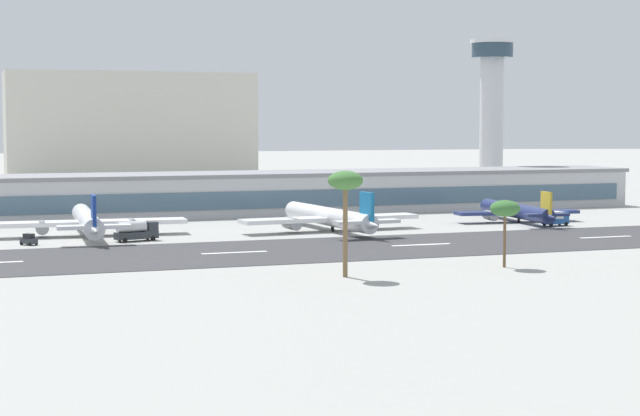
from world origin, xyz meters
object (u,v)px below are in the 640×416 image
object	(u,v)px
service_box_truck_2	(555,218)
palm_tree_2	(505,209)
control_tower	(492,106)
service_fuel_truck_1	(136,231)
palm_tree_0	(345,185)
airliner_navy_tail_gate_0	(88,222)
airliner_blue_tail_gate_1	(332,218)
terminal_building	(260,193)
distant_hotel_block	(132,129)
airliner_gold_tail_gate_2	(518,211)
service_baggage_tug_0	(29,240)

from	to	relation	value
service_box_truck_2	palm_tree_2	world-z (taller)	palm_tree_2
control_tower	service_fuel_truck_1	xyz separation A→B (m)	(-122.76, -81.18, -26.59)
control_tower	palm_tree_0	size ratio (longest dim) A/B	3.06
service_fuel_truck_1	airliner_navy_tail_gate_0	bearing A→B (deg)	108.92
airliner_blue_tail_gate_1	palm_tree_0	world-z (taller)	palm_tree_0
terminal_building	palm_tree_0	size ratio (longest dim) A/B	13.06
terminal_building	control_tower	xyz separation A→B (m)	(81.61, 26.65, 23.30)
distant_hotel_block	airliner_blue_tail_gate_1	world-z (taller)	distant_hotel_block
service_fuel_truck_1	palm_tree_0	size ratio (longest dim) A/B	0.56
control_tower	service_box_truck_2	bearing A→B (deg)	-109.00
airliner_navy_tail_gate_0	service_box_truck_2	xyz separation A→B (m)	(102.63, -12.19, -1.27)
distant_hotel_block	service_box_truck_2	world-z (taller)	distant_hotel_block
service_box_truck_2	service_fuel_truck_1	bearing A→B (deg)	174.13
airliner_gold_tail_gate_2	service_box_truck_2	size ratio (longest dim) A/B	6.24
service_fuel_truck_1	service_baggage_tug_0	bearing A→B (deg)	165.50
airliner_blue_tail_gate_1	service_box_truck_2	bearing A→B (deg)	-100.24
control_tower	airliner_blue_tail_gate_1	size ratio (longest dim) A/B	1.08
control_tower	service_baggage_tug_0	xyz separation A→B (m)	(-143.23, -81.38, -27.57)
airliner_blue_tail_gate_1	service_fuel_truck_1	size ratio (longest dim) A/B	5.07
service_baggage_tug_0	airliner_navy_tail_gate_0	bearing A→B (deg)	92.99
service_baggage_tug_0	palm_tree_2	bearing A→B (deg)	9.73
distant_hotel_block	palm_tree_2	size ratio (longest dim) A/B	8.46
palm_tree_0	service_baggage_tug_0	bearing A→B (deg)	125.47
distant_hotel_block	airliner_navy_tail_gate_0	bearing A→B (deg)	-102.10
terminal_building	palm_tree_0	xyz separation A→B (m)	(-19.69, -113.59, 8.57)
distant_hotel_block	palm_tree_0	xyz separation A→B (m)	(-8.43, -247.48, -7.27)
airliner_gold_tail_gate_2	palm_tree_2	bearing A→B (deg)	153.37
airliner_blue_tail_gate_1	service_fuel_truck_1	bearing A→B (deg)	91.42
service_box_truck_2	palm_tree_2	distance (m)	73.39
airliner_navy_tail_gate_0	service_box_truck_2	world-z (taller)	airliner_navy_tail_gate_0
airliner_blue_tail_gate_1	service_baggage_tug_0	world-z (taller)	airliner_blue_tail_gate_1
terminal_building	service_box_truck_2	xyz separation A→B (m)	(53.52, -54.91, -3.53)
palm_tree_0	airliner_gold_tail_gate_2	bearing A→B (deg)	44.67
service_box_truck_2	airliner_navy_tail_gate_0	bearing A→B (deg)	167.58
control_tower	service_box_truck_2	size ratio (longest dim) A/B	7.87
service_fuel_truck_1	service_box_truck_2	bearing A→B (deg)	-15.28
distant_hotel_block	airliner_gold_tail_gate_2	xyz separation A→B (m)	(61.04, -178.81, -18.58)
distant_hotel_block	service_fuel_truck_1	distance (m)	191.74
terminal_building	service_baggage_tug_0	world-z (taller)	terminal_building
service_box_truck_2	palm_tree_0	world-z (taller)	palm_tree_0
distant_hotel_block	airliner_navy_tail_gate_0	world-z (taller)	distant_hotel_block
service_box_truck_2	palm_tree_2	bearing A→B (deg)	-134.05
distant_hotel_block	palm_tree_2	xyz separation A→B (m)	(19.42, -246.01, -11.84)
distant_hotel_block	airliner_navy_tail_gate_0	size ratio (longest dim) A/B	1.99
service_box_truck_2	airliner_gold_tail_gate_2	bearing A→B (deg)	104.86
control_tower	service_baggage_tug_0	bearing A→B (deg)	-150.40
airliner_navy_tail_gate_0	service_fuel_truck_1	xyz separation A→B (m)	(7.96, -11.81, -1.03)
terminal_building	airliner_blue_tail_gate_1	size ratio (longest dim) A/B	4.63
palm_tree_2	terminal_building	bearing A→B (deg)	94.16
airliner_gold_tail_gate_2	service_baggage_tug_0	size ratio (longest dim) A/B	11.17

